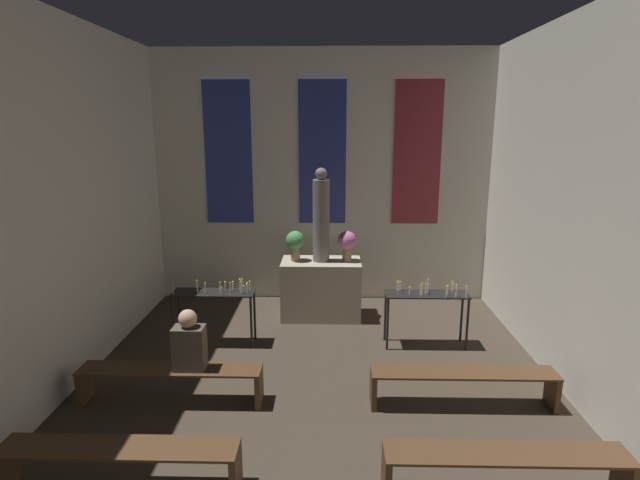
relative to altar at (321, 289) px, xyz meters
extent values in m
cube|color=silver|center=(0.00, 1.03, 1.77)|extent=(6.26, 0.12, 4.52)
cube|color=navy|center=(-1.69, 0.95, 2.22)|extent=(0.84, 0.03, 2.53)
cube|color=navy|center=(0.00, 0.95, 2.22)|extent=(0.84, 0.03, 2.53)
cube|color=maroon|center=(1.69, 0.95, 2.22)|extent=(0.84, 0.03, 2.53)
cube|color=#ADA38E|center=(0.00, 0.00, 0.00)|extent=(1.33, 0.74, 0.98)
cylinder|color=slate|center=(0.00, 0.00, 1.17)|extent=(0.28, 0.28, 1.36)
sphere|color=slate|center=(0.00, 0.00, 1.95)|extent=(0.19, 0.19, 0.19)
cylinder|color=#937A5B|center=(-0.43, 0.00, 0.62)|extent=(0.15, 0.15, 0.25)
sphere|color=#4C9351|center=(-0.43, 0.00, 0.85)|extent=(0.31, 0.31, 0.31)
cylinder|color=#937A5B|center=(0.43, 0.00, 0.62)|extent=(0.15, 0.15, 0.25)
sphere|color=#C66B9E|center=(0.43, 0.00, 0.85)|extent=(0.31, 0.31, 0.31)
cube|color=black|center=(-1.56, -1.13, 0.31)|extent=(1.21, 0.38, 0.02)
cylinder|color=black|center=(-2.14, -1.29, -0.10)|extent=(0.04, 0.04, 0.79)
cylinder|color=black|center=(-0.99, -1.29, -0.10)|extent=(0.04, 0.04, 0.79)
cylinder|color=black|center=(-2.14, -0.96, -0.10)|extent=(0.04, 0.04, 0.79)
cylinder|color=black|center=(-0.99, -0.96, -0.10)|extent=(0.04, 0.04, 0.79)
cylinder|color=silver|center=(-1.10, -1.17, 0.36)|extent=(0.02, 0.02, 0.09)
sphere|color=#F9CC4C|center=(-1.10, -1.17, 0.42)|extent=(0.02, 0.02, 0.02)
cylinder|color=silver|center=(-1.07, -1.07, 0.38)|extent=(0.02, 0.02, 0.12)
sphere|color=#F9CC4C|center=(-1.07, -1.07, 0.45)|extent=(0.02, 0.02, 0.02)
cylinder|color=silver|center=(-1.19, -1.02, 0.39)|extent=(0.02, 0.02, 0.15)
sphere|color=#F9CC4C|center=(-1.19, -1.02, 0.47)|extent=(0.02, 0.02, 0.02)
cylinder|color=silver|center=(-1.14, -1.18, 0.40)|extent=(0.02, 0.02, 0.17)
sphere|color=#F9CC4C|center=(-1.14, -1.18, 0.50)|extent=(0.02, 0.02, 0.02)
cylinder|color=silver|center=(-2.12, -1.23, 0.39)|extent=(0.02, 0.02, 0.15)
sphere|color=#F9CC4C|center=(-2.12, -1.23, 0.47)|extent=(0.02, 0.02, 0.02)
cylinder|color=silver|center=(-1.29, -1.04, 0.37)|extent=(0.02, 0.02, 0.12)
sphere|color=#F9CC4C|center=(-1.29, -1.04, 0.44)|extent=(0.02, 0.02, 0.02)
cylinder|color=silver|center=(-1.14, -1.09, 0.40)|extent=(0.02, 0.02, 0.17)
sphere|color=#F9CC4C|center=(-1.14, -1.09, 0.50)|extent=(0.02, 0.02, 0.02)
cylinder|color=silver|center=(-1.79, -1.17, 0.40)|extent=(0.02, 0.02, 0.17)
sphere|color=#F9CC4C|center=(-1.79, -1.17, 0.50)|extent=(0.02, 0.02, 0.02)
cylinder|color=silver|center=(-1.46, -1.12, 0.38)|extent=(0.02, 0.02, 0.13)
sphere|color=#F9CC4C|center=(-1.46, -1.12, 0.46)|extent=(0.02, 0.02, 0.02)
cylinder|color=silver|center=(-1.66, -1.17, 0.39)|extent=(0.02, 0.02, 0.14)
sphere|color=#F9CC4C|center=(-1.66, -1.17, 0.47)|extent=(0.02, 0.02, 0.02)
cylinder|color=silver|center=(-1.30, -1.15, 0.39)|extent=(0.02, 0.02, 0.14)
sphere|color=#F9CC4C|center=(-1.30, -1.15, 0.47)|extent=(0.02, 0.02, 0.02)
cylinder|color=silver|center=(-1.41, -1.28, 0.37)|extent=(0.02, 0.02, 0.11)
sphere|color=#F9CC4C|center=(-1.41, -1.28, 0.44)|extent=(0.02, 0.02, 0.02)
cylinder|color=silver|center=(-1.04, -1.00, 0.37)|extent=(0.02, 0.02, 0.11)
sphere|color=#F9CC4C|center=(-1.04, -1.00, 0.44)|extent=(0.02, 0.02, 0.02)
cylinder|color=silver|center=(-1.41, -1.00, 0.37)|extent=(0.02, 0.02, 0.10)
sphere|color=#F9CC4C|center=(-1.41, -1.00, 0.43)|extent=(0.02, 0.02, 0.02)
cylinder|color=silver|center=(-1.06, -1.19, 0.38)|extent=(0.02, 0.02, 0.13)
sphere|color=#F9CC4C|center=(-1.06, -1.19, 0.46)|extent=(0.02, 0.02, 0.02)
cube|color=black|center=(1.56, -1.13, 0.31)|extent=(1.21, 0.38, 0.02)
cylinder|color=black|center=(0.99, -1.29, -0.10)|extent=(0.04, 0.04, 0.79)
cylinder|color=black|center=(2.14, -1.29, -0.10)|extent=(0.04, 0.04, 0.79)
cylinder|color=black|center=(0.99, -0.96, -0.10)|extent=(0.04, 0.04, 0.79)
cylinder|color=black|center=(2.14, -0.96, -0.10)|extent=(0.04, 0.04, 0.79)
cylinder|color=silver|center=(1.16, -0.98, 0.38)|extent=(0.02, 0.02, 0.13)
sphere|color=#F9CC4C|center=(1.16, -0.98, 0.46)|extent=(0.02, 0.02, 0.02)
cylinder|color=silver|center=(1.97, -1.02, 0.37)|extent=(0.02, 0.02, 0.10)
sphere|color=#F9CC4C|center=(1.97, -1.02, 0.43)|extent=(0.02, 0.02, 0.02)
cylinder|color=silver|center=(1.86, -1.16, 0.38)|extent=(0.02, 0.02, 0.12)
sphere|color=#F9CC4C|center=(1.86, -1.16, 0.45)|extent=(0.02, 0.02, 0.02)
cylinder|color=silver|center=(1.54, -1.16, 0.39)|extent=(0.02, 0.02, 0.15)
sphere|color=#F9CC4C|center=(1.54, -1.16, 0.48)|extent=(0.02, 0.02, 0.02)
cylinder|color=silver|center=(1.96, -1.00, 0.38)|extent=(0.02, 0.02, 0.13)
sphere|color=#F9CC4C|center=(1.96, -1.00, 0.46)|extent=(0.02, 0.02, 0.02)
cylinder|color=silver|center=(1.31, -1.20, 0.37)|extent=(0.02, 0.02, 0.11)
sphere|color=#F9CC4C|center=(1.31, -1.20, 0.44)|extent=(0.02, 0.02, 0.02)
cylinder|color=silver|center=(1.46, -1.18, 0.38)|extent=(0.02, 0.02, 0.13)
sphere|color=#F9CC4C|center=(1.46, -1.18, 0.46)|extent=(0.02, 0.02, 0.02)
cylinder|color=silver|center=(1.60, -1.03, 0.40)|extent=(0.02, 0.02, 0.17)
sphere|color=#F9CC4C|center=(1.60, -1.03, 0.50)|extent=(0.02, 0.02, 0.02)
cylinder|color=silver|center=(1.20, -1.00, 0.38)|extent=(0.02, 0.02, 0.12)
sphere|color=#F9CC4C|center=(1.20, -1.00, 0.45)|extent=(0.02, 0.02, 0.02)
cylinder|color=silver|center=(1.16, -1.04, 0.38)|extent=(0.02, 0.02, 0.13)
sphere|color=#F9CC4C|center=(1.16, -1.04, 0.46)|extent=(0.02, 0.02, 0.02)
cylinder|color=silver|center=(1.47, -1.24, 0.41)|extent=(0.02, 0.02, 0.18)
sphere|color=#F9CC4C|center=(1.47, -1.24, 0.51)|extent=(0.02, 0.02, 0.02)
cylinder|color=silver|center=(2.09, -1.28, 0.39)|extent=(0.02, 0.02, 0.15)
sphere|color=#F9CC4C|center=(2.09, -1.28, 0.48)|extent=(0.02, 0.02, 0.02)
cylinder|color=silver|center=(1.57, -1.13, 0.38)|extent=(0.02, 0.02, 0.13)
sphere|color=#F9CC4C|center=(1.57, -1.13, 0.45)|extent=(0.02, 0.02, 0.02)
cylinder|color=silver|center=(1.95, -1.28, 0.40)|extent=(0.02, 0.02, 0.17)
sphere|color=#F9CC4C|center=(1.95, -1.28, 0.50)|extent=(0.02, 0.02, 0.02)
cylinder|color=silver|center=(1.81, -1.27, 0.39)|extent=(0.02, 0.02, 0.15)
sphere|color=#F9CC4C|center=(1.81, -1.27, 0.48)|extent=(0.02, 0.02, 0.02)
cube|color=#4C331E|center=(-1.70, -4.23, -0.06)|extent=(2.13, 0.36, 0.03)
cube|color=#4C331E|center=(-2.74, -4.23, -0.28)|extent=(0.06, 0.32, 0.42)
cube|color=#4C331E|center=(-0.67, -4.23, -0.28)|extent=(0.06, 0.32, 0.42)
cube|color=#4C331E|center=(1.70, -4.23, -0.06)|extent=(2.13, 0.36, 0.03)
cube|color=#4C331E|center=(0.67, -4.23, -0.28)|extent=(0.06, 0.32, 0.42)
cube|color=#4C331E|center=(2.74, -4.23, -0.28)|extent=(0.06, 0.32, 0.42)
cube|color=#4C331E|center=(-1.70, -2.78, -0.06)|extent=(2.13, 0.36, 0.03)
cube|color=#4C331E|center=(-2.74, -2.78, -0.28)|extent=(0.06, 0.32, 0.42)
cube|color=#4C331E|center=(-0.67, -2.78, -0.28)|extent=(0.06, 0.32, 0.42)
cube|color=#4C331E|center=(1.70, -2.78, -0.06)|extent=(2.13, 0.36, 0.03)
cube|color=#4C331E|center=(0.67, -2.78, -0.28)|extent=(0.06, 0.32, 0.42)
cube|color=#4C331E|center=(2.74, -2.78, -0.28)|extent=(0.06, 0.32, 0.42)
cube|color=#4C4238|center=(-1.46, -2.78, 0.21)|extent=(0.36, 0.24, 0.51)
sphere|color=tan|center=(-1.46, -2.78, 0.57)|extent=(0.21, 0.21, 0.21)
camera|label=1|loc=(0.17, -8.06, 2.72)|focal=28.00mm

